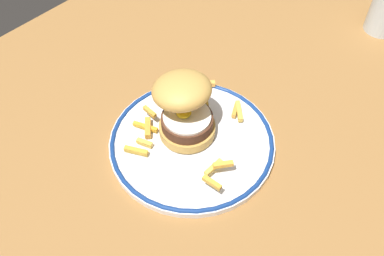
# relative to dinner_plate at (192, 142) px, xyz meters

# --- Properties ---
(ground_plane) EXTENTS (1.38, 1.07, 0.04)m
(ground_plane) POSITION_rel_dinner_plate_xyz_m (0.06, -0.02, -0.03)
(ground_plane) COLOR olive
(dinner_plate) EXTENTS (0.29, 0.29, 0.02)m
(dinner_plate) POSITION_rel_dinner_plate_xyz_m (0.00, 0.00, 0.00)
(dinner_plate) COLOR silver
(dinner_plate) RESTS_ON ground_plane
(burger) EXTENTS (0.12, 0.13, 0.11)m
(burger) POSITION_rel_dinner_plate_xyz_m (0.01, 0.03, 0.06)
(burger) COLOR #BF9041
(burger) RESTS_ON dinner_plate
(fries_pile) EXTENTS (0.23, 0.21, 0.03)m
(fries_pile) POSITION_rel_dinner_plate_xyz_m (0.01, 0.02, 0.02)
(fries_pile) COLOR gold
(fries_pile) RESTS_ON dinner_plate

